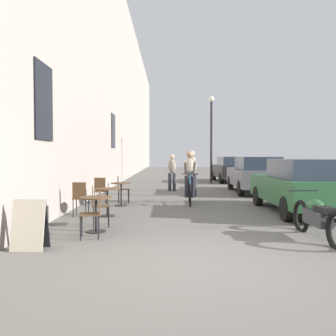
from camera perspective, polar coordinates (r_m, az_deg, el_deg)
name	(u,v)px	position (r m, az deg, el deg)	size (l,w,h in m)	color
ground_plane	(198,264)	(5.36, 4.75, -15.02)	(88.00, 88.00, 0.00)	#5B5954
building_facade_left	(111,73)	(19.83, -9.06, 14.72)	(0.54, 68.00, 11.89)	gray
cafe_table_near	(96,207)	(7.52, -11.37, -6.04)	(0.64, 0.64, 0.72)	black
cafe_chair_near_toward_street	(98,203)	(8.07, -11.13, -5.52)	(0.45, 0.45, 0.89)	black
cafe_chair_near_toward_wall	(94,211)	(6.96, -11.69, -6.73)	(0.44, 0.44, 0.89)	black
cafe_table_mid	(107,196)	(9.41, -9.62, -4.42)	(0.64, 0.64, 0.72)	black
cafe_chair_mid_toward_street	(80,197)	(9.47, -13.78, -4.43)	(0.38, 0.38, 0.89)	black
cafe_table_far	(121,189)	(11.28, -7.45, -3.35)	(0.64, 0.64, 0.72)	black
cafe_chair_far_toward_street	(101,189)	(11.30, -10.66, -3.38)	(0.39, 0.39, 0.89)	black
cafe_chair_far_toward_wall	(121,188)	(11.87, -7.44, -3.10)	(0.44, 0.44, 0.89)	black
sandwich_board_sign	(30,225)	(6.46, -21.08, -8.40)	(0.57, 0.40, 0.84)	black
cyclist_on_bicycle	(190,179)	(11.68, 3.47, -1.73)	(0.52, 1.76, 1.74)	black
pedestrian_near	(192,171)	(13.75, 3.86, -0.42)	(0.37, 0.29, 1.75)	#26262D
pedestrian_mid	(172,170)	(15.87, 0.63, -0.38)	(0.38, 0.30, 1.62)	#26262D
street_lamp	(211,128)	(20.44, 6.91, 6.29)	(0.32, 0.32, 4.90)	black
parked_car_nearest	(300,185)	(10.40, 20.32, -2.56)	(1.76, 4.14, 1.47)	#23512D
parked_car_second	(255,174)	(15.45, 13.66, -0.97)	(1.91, 4.31, 1.52)	#595960
parked_car_third	(231,169)	(21.62, 10.01, -0.14)	(1.86, 4.26, 1.50)	black
parked_motorcycle	(318,218)	(7.33, 22.71, -7.29)	(0.62, 2.15, 0.92)	black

